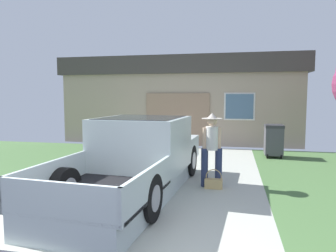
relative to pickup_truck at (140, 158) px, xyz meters
name	(u,v)px	position (x,y,z in m)	size (l,w,h in m)	color
pickup_truck	(140,158)	(0.00, 0.00, 0.00)	(2.25, 5.29, 1.60)	silver
person_with_hat	(212,146)	(1.56, 0.52, 0.23)	(0.48, 0.47, 1.70)	navy
handbag	(214,183)	(1.62, 0.36, -0.58)	(0.40, 0.19, 0.44)	tan
house_with_garage	(187,99)	(-0.39, 9.65, 1.22)	(10.80, 6.79, 3.81)	tan
wheeled_trash_bin	(274,140)	(3.38, 4.47, -0.10)	(0.60, 0.72, 1.12)	#424247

